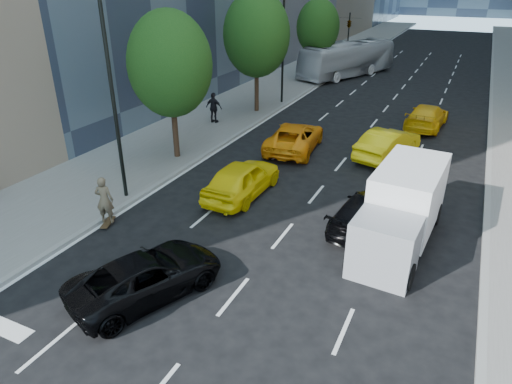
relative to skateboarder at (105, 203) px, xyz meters
The scene contains 18 objects.
ground 5.96m from the skateboarder, 17.89° to the right, with size 160.00×160.00×0.00m, color black.
sidewalk_left 28.41m from the skateboarder, 96.88° to the left, with size 6.00×120.00×0.15m, color slate.
lamp_near 5.37m from the skateboarder, 108.24° to the left, with size 2.13×0.22×10.00m.
lamp_far 20.78m from the skateboarder, 92.05° to the left, with size 2.13×0.22×10.00m.
tree_near 8.38m from the skateboarder, 102.54° to the left, with size 4.20×4.20×7.46m.
tree_mid 17.81m from the skateboarder, 95.32° to the left, with size 4.50×4.50×7.99m.
tree_far 30.45m from the skateboarder, 93.03° to the left, with size 3.90×3.90×6.92m.
traffic_signal 38.34m from the skateboarder, 91.20° to the left, with size 2.48×0.53×5.20m.
skateboarder is the anchor object (origin of this frame).
black_sedan_lincoln 5.01m from the skateboarder, 34.19° to the right, with size 2.23×4.83×1.34m, color black.
black_sedan_mercedes 10.13m from the skateboarder, 24.50° to the left, with size 1.84×4.53×1.31m, color black.
taxi_a 5.92m from the skateboarder, 52.50° to the left, with size 1.92×4.76×1.62m, color yellow.
taxi_b 14.90m from the skateboarder, 54.92° to the left, with size 1.68×4.81×1.58m, color yellow.
taxi_c 11.76m from the skateboarder, 72.17° to the left, with size 2.47×5.35×1.49m, color orange.
taxi_d 21.11m from the skateboarder, 62.33° to the left, with size 2.08×5.12×1.49m, color #F5B70C.
city_bus 32.49m from the skateboarder, 88.59° to the left, with size 2.71×11.59×3.23m, color silver.
box_truck 11.21m from the skateboarder, 18.52° to the left, with size 2.55×6.02×2.81m.
pedestrian_b 13.67m from the skateboarder, 102.08° to the left, with size 1.15×0.48×1.97m, color black.
Camera 1 is at (6.49, -9.93, 9.04)m, focal length 32.00 mm.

